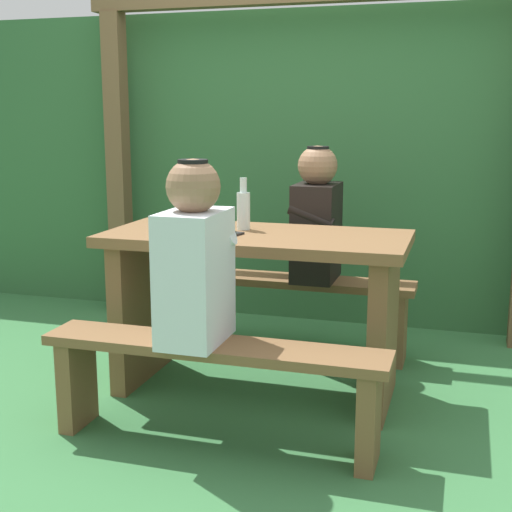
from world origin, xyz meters
The scene contains 11 objects.
ground_plane centered at (0.00, 0.00, 0.00)m, with size 12.00×12.00×0.00m, color #387440.
hedge_backdrop centered at (0.00, 1.61, 0.97)m, with size 6.40×0.74×1.94m, color #326437.
pergola_post_left centered at (-1.26, 1.07, 0.97)m, with size 0.12×0.12×1.93m, color brown.
picnic_table centered at (0.00, 0.00, 0.52)m, with size 1.40×0.64×0.77m.
bench_near centered at (0.00, -0.59, 0.31)m, with size 1.40×0.24×0.43m.
bench_far centered at (0.00, 0.59, 0.31)m, with size 1.40×0.24×0.43m.
person_white_shirt centered at (-0.07, -0.58, 0.76)m, with size 0.25×0.35×0.72m.
person_black_coat centered at (0.16, 0.58, 0.76)m, with size 0.25×0.35×0.72m.
drinking_glass centered at (-0.18, -0.13, 0.81)m, with size 0.07×0.07×0.08m, color silver.
bottle_left centered at (-0.09, 0.08, 0.87)m, with size 0.06×0.06×0.25m.
cell_phone centered at (-0.09, -0.10, 0.78)m, with size 0.07×0.14×0.01m, color black.
Camera 1 is at (0.92, -3.06, 1.32)m, focal length 49.24 mm.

